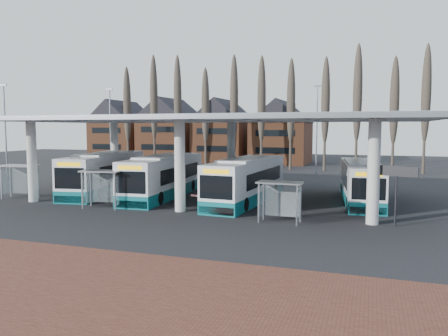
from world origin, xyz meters
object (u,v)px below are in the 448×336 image
(bus_0, at_px, (105,173))
(shelter_2, at_px, (280,193))
(bus_3, at_px, (360,182))
(bus_2, at_px, (247,181))
(shelter_1, at_px, (103,180))
(bus_1, at_px, (165,177))
(shelter_0, at_px, (21,174))

(bus_0, bearing_deg, shelter_2, -33.24)
(shelter_2, bearing_deg, bus_3, 67.37)
(bus_2, distance_m, shelter_2, 7.37)
(shelter_1, bearing_deg, bus_3, 21.03)
(bus_3, height_order, shelter_2, bus_3)
(bus_2, xyz_separation_m, shelter_1, (-8.64, -5.69, 0.35))
(bus_1, distance_m, bus_2, 7.01)
(bus_2, height_order, shelter_1, bus_2)
(bus_2, bearing_deg, bus_0, 179.70)
(bus_0, height_order, shelter_0, bus_0)
(shelter_1, bearing_deg, shelter_2, -8.99)
(bus_1, relative_size, shelter_1, 4.12)
(bus_2, height_order, bus_3, bus_2)
(bus_3, bearing_deg, shelter_0, -170.97)
(shelter_0, relative_size, shelter_2, 1.14)
(bus_2, xyz_separation_m, bus_3, (7.97, 2.78, -0.10))
(bus_3, relative_size, shelter_2, 4.26)
(bus_0, height_order, shelter_2, bus_0)
(shelter_1, bearing_deg, bus_0, 116.91)
(shelter_0, bearing_deg, bus_3, 7.77)
(bus_2, xyz_separation_m, shelter_0, (-17.15, -4.22, 0.36))
(shelter_1, bearing_deg, bus_1, 68.83)
(bus_0, relative_size, shelter_2, 4.74)
(bus_2, relative_size, shelter_0, 3.98)
(bus_1, bearing_deg, shelter_1, -109.60)
(shelter_0, bearing_deg, bus_0, 41.44)
(bus_0, xyz_separation_m, shelter_2, (16.59, -7.13, 0.15))
(bus_3, bearing_deg, shelter_2, -121.31)
(bus_1, distance_m, shelter_0, 11.13)
(bus_3, relative_size, shelter_1, 3.81)
(bus_1, distance_m, shelter_2, 12.67)
(bus_2, relative_size, shelter_2, 4.54)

